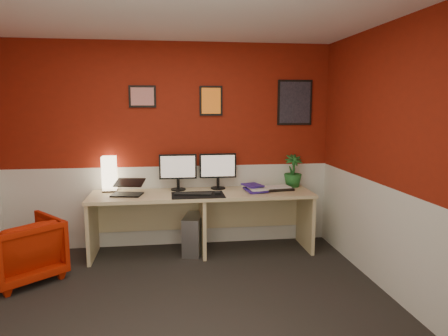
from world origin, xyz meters
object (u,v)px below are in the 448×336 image
at_px(pc_tower, 194,234).
at_px(laptop, 127,186).
at_px(desk, 203,223).
at_px(shoji_lamp, 109,175).
at_px(potted_plant, 293,171).
at_px(monitor_right, 218,165).
at_px(monitor_left, 178,166).
at_px(zen_tray, 277,188).
at_px(armchair, 21,250).

bearing_deg(pc_tower, laptop, -162.52).
distance_m(desk, laptop, 0.99).
xyz_separation_m(shoji_lamp, potted_plant, (2.25, -0.03, 0.00)).
bearing_deg(potted_plant, desk, -170.19).
bearing_deg(monitor_right, potted_plant, -0.27).
height_order(desk, monitor_left, monitor_left).
height_order(desk, monitor_right, monitor_right).
height_order(monitor_right, zen_tray, monitor_right).
xyz_separation_m(desk, monitor_right, (0.21, 0.21, 0.66)).
bearing_deg(monitor_right, laptop, -167.74).
bearing_deg(armchair, monitor_right, 158.99).
xyz_separation_m(monitor_left, monitor_right, (0.49, 0.01, 0.00)).
xyz_separation_m(potted_plant, pc_tower, (-1.27, -0.18, -0.71)).
distance_m(laptop, monitor_right, 1.11).
relative_size(potted_plant, armchair, 0.59).
bearing_deg(monitor_left, potted_plant, 0.33).
bearing_deg(desk, monitor_right, 44.04).
relative_size(pc_tower, armchair, 0.65).
relative_size(desk, zen_tray, 7.43).
bearing_deg(monitor_right, pc_tower, -149.73).
bearing_deg(pc_tower, armchair, -148.84).
distance_m(zen_tray, potted_plant, 0.34).
distance_m(laptop, armchair, 1.24).
xyz_separation_m(monitor_right, armchair, (-2.08, -0.73, -0.71)).
distance_m(shoji_lamp, monitor_left, 0.82).
distance_m(laptop, zen_tray, 1.78).
xyz_separation_m(potted_plant, armchair, (-3.03, -0.73, -0.62)).
relative_size(desk, monitor_right, 4.48).
height_order(shoji_lamp, pc_tower, shoji_lamp).
height_order(desk, laptop, laptop).
distance_m(pc_tower, armchair, 1.85).
bearing_deg(pc_tower, monitor_left, 148.09).
height_order(laptop, pc_tower, laptop).
distance_m(shoji_lamp, potted_plant, 2.25).
height_order(desk, potted_plant, potted_plant).
bearing_deg(zen_tray, shoji_lamp, 174.86).
bearing_deg(shoji_lamp, desk, -11.91).
height_order(shoji_lamp, potted_plant, potted_plant).
bearing_deg(desk, shoji_lamp, 168.09).
distance_m(shoji_lamp, armchair, 1.25).
distance_m(laptop, pc_tower, 0.98).
bearing_deg(armchair, potted_plant, 153.10).
bearing_deg(potted_plant, monitor_left, -179.67).
relative_size(desk, pc_tower, 5.78).
distance_m(laptop, monitor_left, 0.65).
bearing_deg(monitor_left, monitor_right, 1.52).
distance_m(monitor_left, monitor_right, 0.49).
bearing_deg(monitor_right, zen_tray, -12.49).
relative_size(shoji_lamp, monitor_right, 0.69).
bearing_deg(zen_tray, potted_plant, 32.09).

